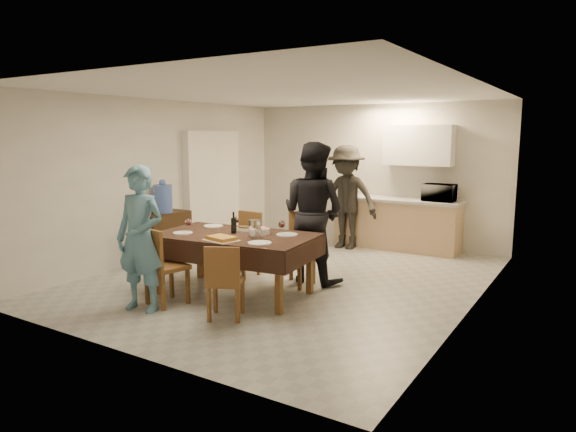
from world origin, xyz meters
name	(u,v)px	position (x,y,z in m)	size (l,w,h in m)	color
floor	(290,278)	(0.00, 0.00, 0.00)	(5.00, 6.00, 0.02)	#9E9E9A
ceiling	(291,92)	(0.00, 0.00, 2.60)	(5.00, 6.00, 0.02)	white
wall_back	(374,174)	(0.00, 3.00, 1.30)	(5.00, 0.02, 2.60)	silver
wall_front	(117,216)	(0.00, -3.00, 1.30)	(5.00, 0.02, 2.60)	silver
wall_left	(161,180)	(-2.50, 0.00, 1.30)	(0.02, 6.00, 2.60)	silver
wall_right	(477,199)	(2.50, 0.00, 1.30)	(0.02, 6.00, 2.60)	silver
stub_partition	(213,189)	(-2.42, 1.20, 1.05)	(0.15, 1.40, 2.10)	white
kitchen_base_cabinet	(397,225)	(0.60, 2.68, 0.43)	(2.20, 0.60, 0.86)	tan
kitchen_worktop	(397,200)	(0.60, 2.68, 0.89)	(2.24, 0.64, 0.05)	#ABAAA6
upper_cabinet	(419,145)	(0.90, 2.82, 1.85)	(1.20, 0.34, 0.70)	white
dining_table	(235,237)	(-0.21, -1.01, 0.75)	(2.11, 1.37, 0.78)	black
chair_near_left	(161,259)	(-0.66, -1.85, 0.58)	(0.51, 0.51, 0.51)	brown
chair_near_right	(221,274)	(0.24, -1.84, 0.52)	(0.52, 0.54, 0.46)	brown
chair_far_left	(238,239)	(-0.66, -0.35, 0.56)	(0.44, 0.44, 0.50)	brown
chair_far_right	(292,243)	(0.24, -0.35, 0.60)	(0.45, 0.45, 0.53)	brown
console	(164,237)	(-2.28, -0.20, 0.40)	(0.43, 0.86, 0.79)	black
water_jug	(163,199)	(-2.28, -0.20, 1.02)	(0.30, 0.30, 0.45)	#4E70CA
wine_bottle	(234,223)	(-0.26, -0.96, 0.92)	(0.07, 0.07, 0.28)	black
water_pitcher	(255,229)	(0.14, -1.06, 0.89)	(0.15, 0.15, 0.22)	white
savoury_tart	(222,238)	(-0.11, -1.39, 0.81)	(0.39, 0.29, 0.05)	#C6863A
salad_bowl	(262,231)	(0.09, -0.83, 0.82)	(0.19, 0.19, 0.08)	white
mushroom_dish	(245,229)	(-0.26, -0.73, 0.80)	(0.21, 0.21, 0.04)	white
wine_glass_a	(188,226)	(-0.76, -1.26, 0.88)	(0.09, 0.09, 0.19)	white
wine_glass_b	(282,228)	(0.34, -0.76, 0.88)	(0.09, 0.09, 0.19)	white
wine_glass_c	(236,223)	(-0.41, -0.71, 0.87)	(0.08, 0.08, 0.17)	white
plate_near_left	(183,233)	(-0.81, -1.31, 0.79)	(0.24, 0.24, 0.01)	white
plate_near_right	(260,243)	(0.39, -1.31, 0.79)	(0.28, 0.28, 0.02)	white
plate_far_left	(213,226)	(-0.81, -0.71, 0.79)	(0.26, 0.26, 0.02)	white
plate_far_right	(287,235)	(0.39, -0.71, 0.79)	(0.27, 0.27, 0.02)	white
microwave	(439,193)	(1.34, 2.68, 1.06)	(0.53, 0.36, 0.29)	white
person_near	(140,239)	(-0.76, -2.06, 0.85)	(0.62, 0.40, 1.69)	teal
person_far	(313,213)	(0.34, 0.04, 0.97)	(0.94, 0.73, 1.94)	black
person_kitchen	(346,197)	(-0.20, 2.23, 0.93)	(1.20, 0.69, 1.85)	black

